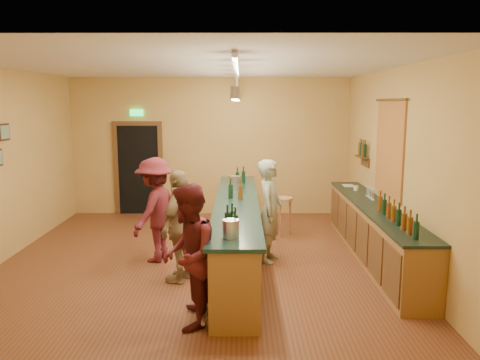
{
  "coord_description": "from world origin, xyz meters",
  "views": [
    {
      "loc": [
        0.73,
        -7.46,
        2.64
      ],
      "look_at": [
        0.71,
        0.2,
        1.36
      ],
      "focal_mm": 35.0,
      "sensor_mm": 36.0,
      "label": 1
    }
  ],
  "objects_px": {
    "bartender": "(270,211)",
    "customer_c": "(155,210)",
    "back_counter": "(374,231)",
    "tasting_bar": "(237,227)",
    "bar_stool": "(283,205)",
    "customer_a": "(188,256)",
    "customer_b": "(181,226)"
  },
  "relations": [
    {
      "from": "bartender",
      "to": "customer_c",
      "type": "bearing_deg",
      "value": 103.93
    },
    {
      "from": "back_counter",
      "to": "tasting_bar",
      "type": "xyz_separation_m",
      "value": [
        -2.31,
        -0.18,
        0.12
      ]
    },
    {
      "from": "customer_c",
      "to": "bar_stool",
      "type": "height_order",
      "value": "customer_c"
    },
    {
      "from": "back_counter",
      "to": "tasting_bar",
      "type": "distance_m",
      "value": 2.32
    },
    {
      "from": "bartender",
      "to": "customer_c",
      "type": "relative_size",
      "value": 0.98
    },
    {
      "from": "customer_a",
      "to": "customer_b",
      "type": "distance_m",
      "value": 1.44
    },
    {
      "from": "back_counter",
      "to": "bar_stool",
      "type": "relative_size",
      "value": 5.91
    },
    {
      "from": "bartender",
      "to": "customer_b",
      "type": "distance_m",
      "value": 1.63
    },
    {
      "from": "back_counter",
      "to": "customer_c",
      "type": "bearing_deg",
      "value": -179.04
    },
    {
      "from": "back_counter",
      "to": "customer_b",
      "type": "xyz_separation_m",
      "value": [
        -3.13,
        -0.96,
        0.35
      ]
    },
    {
      "from": "customer_b",
      "to": "bar_stool",
      "type": "relative_size",
      "value": 2.17
    },
    {
      "from": "tasting_bar",
      "to": "customer_a",
      "type": "distance_m",
      "value": 2.28
    },
    {
      "from": "customer_b",
      "to": "customer_c",
      "type": "distance_m",
      "value": 1.05
    },
    {
      "from": "bartender",
      "to": "customer_c",
      "type": "distance_m",
      "value": 1.91
    },
    {
      "from": "bar_stool",
      "to": "customer_b",
      "type": "bearing_deg",
      "value": -125.67
    },
    {
      "from": "customer_b",
      "to": "bar_stool",
      "type": "height_order",
      "value": "customer_b"
    },
    {
      "from": "customer_b",
      "to": "back_counter",
      "type": "bearing_deg",
      "value": 129.88
    },
    {
      "from": "customer_b",
      "to": "bar_stool",
      "type": "bearing_deg",
      "value": 167.09
    },
    {
      "from": "customer_a",
      "to": "customer_c",
      "type": "bearing_deg",
      "value": -159.84
    },
    {
      "from": "back_counter",
      "to": "bar_stool",
      "type": "distance_m",
      "value": 2.02
    },
    {
      "from": "tasting_bar",
      "to": "bartender",
      "type": "height_order",
      "value": "bartender"
    },
    {
      "from": "tasting_bar",
      "to": "bartender",
      "type": "bearing_deg",
      "value": 10.93
    },
    {
      "from": "bartender",
      "to": "customer_a",
      "type": "height_order",
      "value": "bartender"
    },
    {
      "from": "back_counter",
      "to": "tasting_bar",
      "type": "height_order",
      "value": "tasting_bar"
    },
    {
      "from": "tasting_bar",
      "to": "customer_b",
      "type": "height_order",
      "value": "customer_b"
    },
    {
      "from": "back_counter",
      "to": "customer_c",
      "type": "distance_m",
      "value": 3.69
    },
    {
      "from": "tasting_bar",
      "to": "customer_b",
      "type": "xyz_separation_m",
      "value": [
        -0.82,
        -0.78,
        0.23
      ]
    },
    {
      "from": "tasting_bar",
      "to": "bar_stool",
      "type": "bearing_deg",
      "value": 60.72
    },
    {
      "from": "customer_b",
      "to": "bartender",
      "type": "bearing_deg",
      "value": 145.78
    },
    {
      "from": "back_counter",
      "to": "bartender",
      "type": "height_order",
      "value": "bartender"
    },
    {
      "from": "bartender",
      "to": "customer_a",
      "type": "xyz_separation_m",
      "value": [
        -1.1,
        -2.3,
        -0.0
      ]
    },
    {
      "from": "customer_a",
      "to": "customer_c",
      "type": "relative_size",
      "value": 0.98
    }
  ]
}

